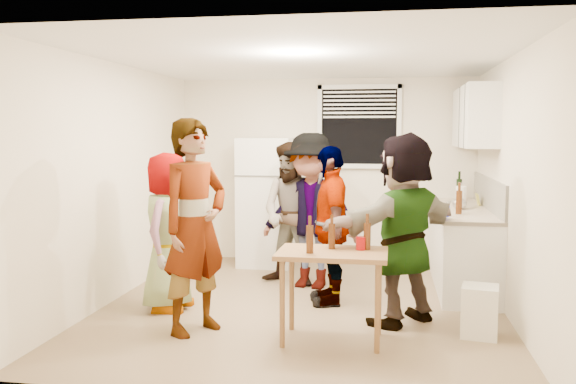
% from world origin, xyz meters
% --- Properties ---
extents(room, '(4.00, 4.50, 2.50)m').
position_xyz_m(room, '(0.00, 0.00, 0.00)').
color(room, white).
rests_on(room, ground).
extents(window, '(1.12, 0.10, 1.06)m').
position_xyz_m(window, '(0.45, 2.21, 1.85)').
color(window, white).
rests_on(window, room).
extents(refrigerator, '(0.70, 0.70, 1.70)m').
position_xyz_m(refrigerator, '(-0.75, 1.88, 0.85)').
color(refrigerator, white).
rests_on(refrigerator, ground).
extents(counter_lower, '(0.60, 2.20, 0.86)m').
position_xyz_m(counter_lower, '(1.70, 1.15, 0.43)').
color(counter_lower, white).
rests_on(counter_lower, ground).
extents(countertop, '(0.64, 2.22, 0.04)m').
position_xyz_m(countertop, '(1.70, 1.15, 0.88)').
color(countertop, beige).
rests_on(countertop, counter_lower).
extents(backsplash, '(0.03, 2.20, 0.36)m').
position_xyz_m(backsplash, '(1.99, 1.15, 1.08)').
color(backsplash, beige).
rests_on(backsplash, countertop).
extents(upper_cabinets, '(0.34, 1.60, 0.70)m').
position_xyz_m(upper_cabinets, '(1.83, 1.35, 1.95)').
color(upper_cabinets, white).
rests_on(upper_cabinets, room).
extents(kettle, '(0.26, 0.23, 0.18)m').
position_xyz_m(kettle, '(1.65, 1.04, 0.90)').
color(kettle, silver).
rests_on(kettle, countertop).
extents(paper_towel, '(0.12, 0.12, 0.26)m').
position_xyz_m(paper_towel, '(1.68, 1.17, 0.90)').
color(paper_towel, white).
rests_on(paper_towel, countertop).
extents(wine_bottle, '(0.07, 0.07, 0.28)m').
position_xyz_m(wine_bottle, '(1.75, 2.00, 0.90)').
color(wine_bottle, black).
rests_on(wine_bottle, countertop).
extents(beer_bottle_counter, '(0.07, 0.07, 0.25)m').
position_xyz_m(beer_bottle_counter, '(1.60, 0.63, 0.90)').
color(beer_bottle_counter, '#47230C').
rests_on(beer_bottle_counter, countertop).
extents(blue_cup, '(0.09, 0.09, 0.12)m').
position_xyz_m(blue_cup, '(1.44, 0.43, 0.90)').
color(blue_cup, '#0511BF').
rests_on(blue_cup, countertop).
extents(picture_frame, '(0.02, 0.16, 0.14)m').
position_xyz_m(picture_frame, '(1.92, 1.52, 0.97)').
color(picture_frame, gold).
rests_on(picture_frame, countertop).
extents(trash_bin, '(0.35, 0.35, 0.45)m').
position_xyz_m(trash_bin, '(1.65, -0.68, 0.25)').
color(trash_bin, silver).
rests_on(trash_bin, ground).
extents(serving_table, '(0.92, 0.62, 0.78)m').
position_xyz_m(serving_table, '(0.39, -1.00, 0.00)').
color(serving_table, brown).
rests_on(serving_table, ground).
extents(beer_bottle_table, '(0.06, 0.06, 0.22)m').
position_xyz_m(beer_bottle_table, '(0.38, -0.91, 0.78)').
color(beer_bottle_table, '#47230C').
rests_on(beer_bottle_table, serving_table).
extents(red_cup, '(0.08, 0.08, 0.11)m').
position_xyz_m(red_cup, '(0.63, -0.91, 0.78)').
color(red_cup, '#9A0708').
rests_on(red_cup, serving_table).
extents(guest_grey, '(1.61, 0.85, 0.50)m').
position_xyz_m(guest_grey, '(-1.32, -0.33, 0.00)').
color(guest_grey, gray).
rests_on(guest_grey, ground).
extents(guest_stripe, '(1.98, 1.58, 0.45)m').
position_xyz_m(guest_stripe, '(-0.83, -0.96, 0.00)').
color(guest_stripe, '#141933').
rests_on(guest_stripe, ground).
extents(guest_back_left, '(1.26, 1.83, 0.63)m').
position_xyz_m(guest_back_left, '(-0.23, 0.86, 0.00)').
color(guest_back_left, brown).
rests_on(guest_back_left, ground).
extents(guest_back_right, '(1.54, 2.00, 0.66)m').
position_xyz_m(guest_back_right, '(-0.02, 0.77, 0.00)').
color(guest_back_right, '#46474C').
rests_on(guest_back_right, ground).
extents(guest_black, '(1.81, 1.30, 0.40)m').
position_xyz_m(guest_black, '(0.26, 0.15, 0.00)').
color(guest_black, black).
rests_on(guest_black, ground).
extents(guest_orange, '(2.42, 2.42, 0.52)m').
position_xyz_m(guest_orange, '(1.00, -0.40, 0.00)').
color(guest_orange, '#BD6C3E').
rests_on(guest_orange, ground).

